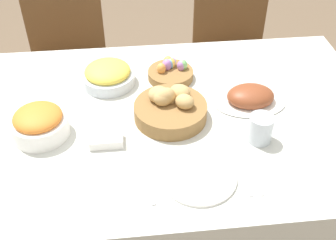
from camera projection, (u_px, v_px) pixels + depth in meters
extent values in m
plane|color=brown|center=(164.00, 237.00, 2.01)|extent=(12.00, 12.00, 0.00)
cube|color=silver|center=(164.00, 185.00, 1.77)|extent=(1.62, 1.01, 0.76)
cylinder|color=brown|center=(206.00, 120.00, 2.34)|extent=(0.03, 0.03, 0.44)
cylinder|color=brown|center=(273.00, 114.00, 2.38)|extent=(0.03, 0.03, 0.44)
cylinder|color=brown|center=(194.00, 81.00, 2.63)|extent=(0.03, 0.03, 0.44)
cylinder|color=brown|center=(254.00, 76.00, 2.67)|extent=(0.03, 0.03, 0.44)
cube|color=brown|center=(235.00, 63.00, 2.36)|extent=(0.43, 0.43, 0.02)
cube|color=brown|center=(231.00, 6.00, 2.35)|extent=(0.42, 0.03, 0.47)
cylinder|color=brown|center=(36.00, 132.00, 2.26)|extent=(0.03, 0.03, 0.44)
cylinder|color=brown|center=(109.00, 126.00, 2.30)|extent=(0.03, 0.03, 0.44)
cylinder|color=brown|center=(43.00, 90.00, 2.56)|extent=(0.03, 0.03, 0.44)
cylinder|color=brown|center=(107.00, 85.00, 2.60)|extent=(0.03, 0.03, 0.44)
cube|color=brown|center=(68.00, 73.00, 2.28)|extent=(0.43, 0.43, 0.02)
cube|color=brown|center=(63.00, 14.00, 2.27)|extent=(0.42, 0.03, 0.47)
cylinder|color=olive|center=(170.00, 111.00, 1.50)|extent=(0.26, 0.26, 0.06)
ellipsoid|color=tan|center=(159.00, 94.00, 1.49)|extent=(0.08, 0.08, 0.06)
ellipsoid|color=tan|center=(165.00, 96.00, 1.47)|extent=(0.09, 0.08, 0.06)
ellipsoid|color=tan|center=(185.00, 102.00, 1.46)|extent=(0.09, 0.09, 0.05)
ellipsoid|color=tan|center=(160.00, 95.00, 1.50)|extent=(0.10, 0.10, 0.05)
ellipsoid|color=tan|center=(164.00, 97.00, 1.47)|extent=(0.08, 0.08, 0.06)
ellipsoid|color=tan|center=(180.00, 92.00, 1.51)|extent=(0.10, 0.10, 0.05)
ellipsoid|color=tan|center=(170.00, 97.00, 1.50)|extent=(0.09, 0.09, 0.06)
cylinder|color=olive|center=(171.00, 75.00, 1.70)|extent=(0.18, 0.18, 0.03)
ellipsoid|color=#60B2E0|center=(171.00, 64.00, 1.70)|extent=(0.03, 0.03, 0.04)
ellipsoid|color=#7FCC7A|center=(183.00, 65.00, 1.69)|extent=(0.04, 0.04, 0.05)
ellipsoid|color=#B27AD1|center=(181.00, 66.00, 1.69)|extent=(0.03, 0.03, 0.04)
ellipsoid|color=#B27AD1|center=(172.00, 62.00, 1.71)|extent=(0.03, 0.03, 0.04)
ellipsoid|color=#B27AD1|center=(167.00, 65.00, 1.69)|extent=(0.04, 0.04, 0.05)
ellipsoid|color=#F4D151|center=(171.00, 63.00, 1.70)|extent=(0.04, 0.04, 0.05)
ellipsoid|color=#F29E4C|center=(161.00, 68.00, 1.67)|extent=(0.04, 0.04, 0.05)
ellipsoid|color=#F29E4C|center=(168.00, 62.00, 1.71)|extent=(0.04, 0.04, 0.05)
ellipsoid|color=white|center=(250.00, 102.00, 1.58)|extent=(0.27, 0.19, 0.01)
ellipsoid|color=brown|center=(251.00, 96.00, 1.56)|extent=(0.18, 0.13, 0.08)
cylinder|color=white|center=(40.00, 127.00, 1.43)|extent=(0.19, 0.19, 0.07)
ellipsoid|color=orange|center=(38.00, 117.00, 1.40)|extent=(0.16, 0.16, 0.06)
cylinder|color=silver|center=(108.00, 78.00, 1.67)|extent=(0.21, 0.21, 0.05)
ellipsoid|color=#F4DB4C|center=(108.00, 71.00, 1.65)|extent=(0.18, 0.18, 0.06)
cylinder|color=white|center=(199.00, 176.00, 1.29)|extent=(0.24, 0.24, 0.01)
cube|color=silver|center=(152.00, 181.00, 1.28)|extent=(0.01, 0.19, 0.00)
cube|color=silver|center=(244.00, 173.00, 1.31)|extent=(0.01, 0.19, 0.00)
cube|color=silver|center=(254.00, 172.00, 1.31)|extent=(0.01, 0.19, 0.00)
cylinder|color=silver|center=(261.00, 129.00, 1.40)|extent=(0.08, 0.08, 0.10)
cube|color=white|center=(106.00, 140.00, 1.40)|extent=(0.11, 0.07, 0.03)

